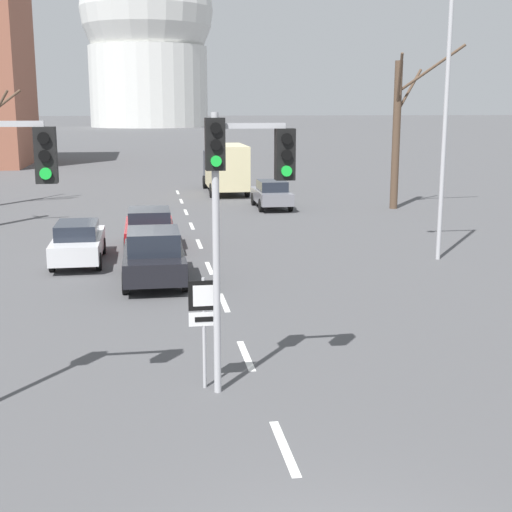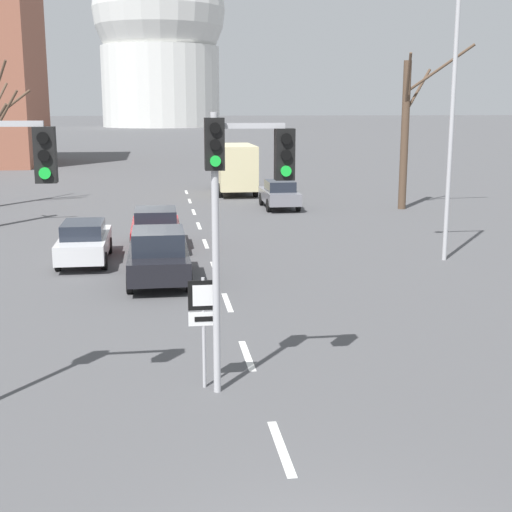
{
  "view_description": "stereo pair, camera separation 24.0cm",
  "coord_description": "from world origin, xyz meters",
  "px_view_note": "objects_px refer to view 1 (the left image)",
  "views": [
    {
      "loc": [
        -2.16,
        -6.95,
        5.56
      ],
      "look_at": [
        -0.0,
        6.78,
        2.62
      ],
      "focal_mm": 50.0,
      "sensor_mm": 36.0,
      "label": 1
    },
    {
      "loc": [
        -1.93,
        -6.98,
        5.56
      ],
      "look_at": [
        -0.0,
        6.78,
        2.62
      ],
      "focal_mm": 50.0,
      "sensor_mm": 36.0,
      "label": 2
    }
  ],
  "objects_px": {
    "sedan_far_left": "(78,242)",
    "delivery_truck": "(225,167)",
    "traffic_signal_centre_tall": "(239,184)",
    "street_lamp_right": "(437,96)",
    "sedan_near_right": "(272,194)",
    "sedan_mid_centre": "(154,256)",
    "route_sign_post": "(204,314)",
    "sedan_near_left": "(149,228)"
  },
  "relations": [
    {
      "from": "street_lamp_right",
      "to": "sedan_near_left",
      "type": "relative_size",
      "value": 2.25
    },
    {
      "from": "sedan_near_left",
      "to": "delivery_truck",
      "type": "xyz_separation_m",
      "value": [
        5.06,
        17.86,
        0.87
      ]
    },
    {
      "from": "sedan_mid_centre",
      "to": "sedan_near_left",
      "type": "bearing_deg",
      "value": 90.82
    },
    {
      "from": "traffic_signal_centre_tall",
      "to": "sedan_far_left",
      "type": "height_order",
      "value": "traffic_signal_centre_tall"
    },
    {
      "from": "sedan_near_right",
      "to": "delivery_truck",
      "type": "xyz_separation_m",
      "value": [
        -1.7,
        7.45,
        0.89
      ]
    },
    {
      "from": "sedan_near_left",
      "to": "sedan_near_right",
      "type": "relative_size",
      "value": 1.03
    },
    {
      "from": "traffic_signal_centre_tall",
      "to": "sedan_far_left",
      "type": "xyz_separation_m",
      "value": [
        -4.17,
        12.63,
        -3.35
      ]
    },
    {
      "from": "route_sign_post",
      "to": "sedan_far_left",
      "type": "relative_size",
      "value": 0.5
    },
    {
      "from": "street_lamp_right",
      "to": "sedan_near_left",
      "type": "xyz_separation_m",
      "value": [
        -10.12,
        3.64,
        -5.07
      ]
    },
    {
      "from": "sedan_far_left",
      "to": "sedan_near_right",
      "type": "bearing_deg",
      "value": 53.43
    },
    {
      "from": "sedan_near_right",
      "to": "sedan_far_left",
      "type": "distance_m",
      "value": 15.66
    },
    {
      "from": "route_sign_post",
      "to": "delivery_truck",
      "type": "relative_size",
      "value": 0.32
    },
    {
      "from": "traffic_signal_centre_tall",
      "to": "sedan_near_right",
      "type": "distance_m",
      "value": 25.94
    },
    {
      "from": "sedan_mid_centre",
      "to": "sedan_far_left",
      "type": "xyz_separation_m",
      "value": [
        -2.65,
        3.4,
        -0.1
      ]
    },
    {
      "from": "sedan_mid_centre",
      "to": "sedan_far_left",
      "type": "height_order",
      "value": "sedan_mid_centre"
    },
    {
      "from": "traffic_signal_centre_tall",
      "to": "sedan_near_left",
      "type": "relative_size",
      "value": 1.25
    },
    {
      "from": "sedan_near_right",
      "to": "route_sign_post",
      "type": "bearing_deg",
      "value": -103.17
    },
    {
      "from": "street_lamp_right",
      "to": "sedan_far_left",
      "type": "height_order",
      "value": "street_lamp_right"
    },
    {
      "from": "sedan_near_left",
      "to": "sedan_near_right",
      "type": "xyz_separation_m",
      "value": [
        6.76,
        10.41,
        -0.02
      ]
    },
    {
      "from": "route_sign_post",
      "to": "sedan_near_right",
      "type": "bearing_deg",
      "value": 76.83
    },
    {
      "from": "route_sign_post",
      "to": "sedan_far_left",
      "type": "height_order",
      "value": "route_sign_post"
    },
    {
      "from": "traffic_signal_centre_tall",
      "to": "street_lamp_right",
      "type": "bearing_deg",
      "value": 52.63
    },
    {
      "from": "traffic_signal_centre_tall",
      "to": "sedan_near_left",
      "type": "bearing_deg",
      "value": 96.18
    },
    {
      "from": "sedan_mid_centre",
      "to": "delivery_truck",
      "type": "relative_size",
      "value": 0.62
    },
    {
      "from": "traffic_signal_centre_tall",
      "to": "street_lamp_right",
      "type": "relative_size",
      "value": 0.56
    },
    {
      "from": "sedan_far_left",
      "to": "delivery_truck",
      "type": "height_order",
      "value": "delivery_truck"
    },
    {
      "from": "route_sign_post",
      "to": "delivery_truck",
      "type": "bearing_deg",
      "value": 82.73
    },
    {
      "from": "street_lamp_right",
      "to": "sedan_near_right",
      "type": "xyz_separation_m",
      "value": [
        -3.36,
        14.05,
        -5.1
      ]
    },
    {
      "from": "route_sign_post",
      "to": "sedan_mid_centre",
      "type": "xyz_separation_m",
      "value": [
        -0.84,
        8.98,
        -0.67
      ]
    },
    {
      "from": "route_sign_post",
      "to": "sedan_near_right",
      "type": "relative_size",
      "value": 0.54
    },
    {
      "from": "sedan_mid_centre",
      "to": "delivery_truck",
      "type": "bearing_deg",
      "value": 78.0
    },
    {
      "from": "traffic_signal_centre_tall",
      "to": "sedan_mid_centre",
      "type": "xyz_separation_m",
      "value": [
        -1.52,
        9.23,
        -3.25
      ]
    },
    {
      "from": "traffic_signal_centre_tall",
      "to": "route_sign_post",
      "type": "xyz_separation_m",
      "value": [
        -0.68,
        0.25,
        -2.58
      ]
    },
    {
      "from": "street_lamp_right",
      "to": "sedan_mid_centre",
      "type": "distance_m",
      "value": 11.4
    },
    {
      "from": "traffic_signal_centre_tall",
      "to": "delivery_truck",
      "type": "bearing_deg",
      "value": 83.96
    },
    {
      "from": "traffic_signal_centre_tall",
      "to": "sedan_far_left",
      "type": "distance_m",
      "value": 13.72
    },
    {
      "from": "traffic_signal_centre_tall",
      "to": "street_lamp_right",
      "type": "xyz_separation_m",
      "value": [
        8.52,
        11.15,
        1.78
      ]
    },
    {
      "from": "route_sign_post",
      "to": "sedan_far_left",
      "type": "distance_m",
      "value": 12.88
    },
    {
      "from": "sedan_near_right",
      "to": "sedan_mid_centre",
      "type": "distance_m",
      "value": 17.32
    },
    {
      "from": "street_lamp_right",
      "to": "sedan_far_left",
      "type": "distance_m",
      "value": 13.77
    },
    {
      "from": "sedan_far_left",
      "to": "delivery_truck",
      "type": "relative_size",
      "value": 0.63
    },
    {
      "from": "street_lamp_right",
      "to": "route_sign_post",
      "type": "bearing_deg",
      "value": -130.16
    }
  ]
}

